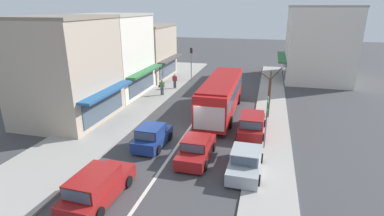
{
  "coord_description": "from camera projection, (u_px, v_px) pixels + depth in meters",
  "views": [
    {
      "loc": [
        5.65,
        -19.93,
        9.15
      ],
      "look_at": [
        -0.17,
        2.53,
        1.2
      ],
      "focal_mm": 28.0,
      "sensor_mm": 36.0,
      "label": 1
    }
  ],
  "objects": [
    {
      "name": "shopfront_far_end",
      "position": [
        145.0,
        52.0,
        39.06
      ],
      "size": [
        7.35,
        7.97,
        6.89
      ],
      "color": "#B2A38E",
      "rests_on": "ground"
    },
    {
      "name": "parked_wagon_kerb_second",
      "position": [
        252.0,
        124.0,
        22.37
      ],
      "size": [
        1.96,
        4.51,
        1.58
      ],
      "color": "maroon",
      "rests_on": "ground"
    },
    {
      "name": "traffic_light_downstreet",
      "position": [
        191.0,
        58.0,
        37.77
      ],
      "size": [
        0.32,
        0.24,
        4.2
      ],
      "color": "gray",
      "rests_on": "ground"
    },
    {
      "name": "ground_plane",
      "position": [
        186.0,
        134.0,
        22.56
      ],
      "size": [
        140.0,
        140.0,
        0.0
      ],
      "primitive_type": "plane",
      "color": "#3F3F42"
    },
    {
      "name": "street_tree_right",
      "position": [
        269.0,
        95.0,
        25.04
      ],
      "size": [
        1.86,
        1.61,
        4.47
      ],
      "color": "brown",
      "rests_on": "ground"
    },
    {
      "name": "wagon_adjacent_lane_trail",
      "position": [
        97.0,
        187.0,
        14.64
      ],
      "size": [
        2.06,
        4.56,
        1.58
      ],
      "color": "maroon",
      "rests_on": "ground"
    },
    {
      "name": "sedan_queue_gap_filler",
      "position": [
        196.0,
        149.0,
        18.69
      ],
      "size": [
        1.93,
        4.21,
        1.47
      ],
      "color": "maroon",
      "rests_on": "ground"
    },
    {
      "name": "shopfront_mid_block",
      "position": [
        114.0,
        55.0,
        31.42
      ],
      "size": [
        7.09,
        7.8,
        8.4
      ],
      "color": "silver",
      "rests_on": "ground"
    },
    {
      "name": "kerb_right",
      "position": [
        271.0,
        114.0,
        26.56
      ],
      "size": [
        2.8,
        44.0,
        0.12
      ],
      "primitive_type": "cube",
      "color": "#A39E96",
      "rests_on": "ground"
    },
    {
      "name": "shopfront_corner_near",
      "position": [
        65.0,
        70.0,
        24.08
      ],
      "size": [
        7.41,
        7.43,
        8.45
      ],
      "color": "#B2A38E",
      "rests_on": "ground"
    },
    {
      "name": "pedestrian_browsing_midblock",
      "position": [
        175.0,
        80.0,
        34.24
      ],
      "size": [
        0.57,
        0.25,
        1.63
      ],
      "color": "#232838",
      "rests_on": "sidewalk_left"
    },
    {
      "name": "parked_sedan_kerb_front",
      "position": [
        245.0,
        161.0,
        17.2
      ],
      "size": [
        1.96,
        4.23,
        1.47
      ],
      "color": "#9EA3A8",
      "rests_on": "ground"
    },
    {
      "name": "directional_road_sign",
      "position": [
        267.0,
        111.0,
        19.3
      ],
      "size": [
        0.1,
        1.4,
        3.6
      ],
      "color": "gray",
      "rests_on": "ground"
    },
    {
      "name": "pedestrian_with_handbag_near",
      "position": [
        162.0,
        86.0,
        31.6
      ],
      "size": [
        0.65,
        0.38,
        1.63
      ],
      "color": "#232838",
      "rests_on": "sidewalk_left"
    },
    {
      "name": "lane_centre_line",
      "position": [
        198.0,
        116.0,
        26.22
      ],
      "size": [
        0.2,
        28.0,
        0.01
      ],
      "primitive_type": "cube",
      "color": "silver",
      "rests_on": "ground"
    },
    {
      "name": "building_right_far",
      "position": [
        318.0,
        43.0,
        38.07
      ],
      "size": [
        8.64,
        10.09,
        9.2
      ],
      "color": "silver",
      "rests_on": "ground"
    },
    {
      "name": "hatchback_adjacent_lane_lead",
      "position": [
        152.0,
        136.0,
        20.37
      ],
      "size": [
        1.88,
        3.73,
        1.54
      ],
      "color": "navy",
      "rests_on": "ground"
    },
    {
      "name": "sidewalk_left",
      "position": [
        136.0,
        102.0,
        29.64
      ],
      "size": [
        5.2,
        44.0,
        0.14
      ],
      "primitive_type": "cube",
      "color": "#A39E96",
      "rests_on": "ground"
    },
    {
      "name": "city_bus",
      "position": [
        221.0,
        94.0,
        26.06
      ],
      "size": [
        2.77,
        10.86,
        3.23
      ],
      "color": "red",
      "rests_on": "ground"
    }
  ]
}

